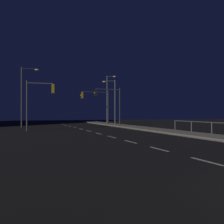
{
  "coord_description": "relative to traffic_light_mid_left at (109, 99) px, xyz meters",
  "views": [
    {
      "loc": [
        -6.83,
        -4.42,
        1.85
      ],
      "look_at": [
        1.47,
        21.55,
        1.98
      ],
      "focal_mm": 46.16,
      "sensor_mm": 36.0,
      "label": 1
    }
  ],
  "objects": [
    {
      "name": "street_lamp_across_street",
      "position": [
        -10.96,
        1.88,
        0.9
      ],
      "size": [
        2.3,
        0.36,
        7.87
      ],
      "color": "#38383D",
      "rests_on": "ground"
    },
    {
      "name": "ground_plane",
      "position": [
        -4.64,
        -15.47,
        -3.82
      ],
      "size": [
        112.0,
        112.0,
        0.0
      ],
      "primitive_type": "plane",
      "color": "black",
      "rests_on": "ground"
    },
    {
      "name": "traffic_light_far_center",
      "position": [
        -9.57,
        -6.42,
        -0.16
      ],
      "size": [
        2.99,
        0.34,
        5.25
      ],
      "color": "#38383D",
      "rests_on": "ground"
    },
    {
      "name": "lane_markings_center",
      "position": [
        -4.64,
        -11.97,
        -3.81
      ],
      "size": [
        0.14,
        50.0,
        0.01
      ],
      "color": "silver",
      "rests_on": "ground"
    },
    {
      "name": "street_lamp_corner",
      "position": [
        2.67,
        8.89,
        1.1
      ],
      "size": [
        1.27,
        1.61,
        8.04
      ],
      "color": "#4C4C51",
      "rests_on": "sidewalk_right"
    },
    {
      "name": "street_lamp_mid_block",
      "position": [
        2.02,
        4.41,
        0.45
      ],
      "size": [
        1.93,
        0.87,
        6.8
      ],
      "color": "#4C4C51",
      "rests_on": "sidewalk_right"
    },
    {
      "name": "sidewalk_right",
      "position": [
        2.59,
        -15.47,
        -3.75
      ],
      "size": [
        2.8,
        77.0,
        0.14
      ],
      "primitive_type": "cube",
      "color": "gray",
      "rests_on": "ground"
    },
    {
      "name": "traffic_light_mid_left",
      "position": [
        0.0,
        0.0,
        0.0
      ],
      "size": [
        3.85,
        0.63,
        5.22
      ],
      "color": "#2D3033",
      "rests_on": "sidewalk_right"
    },
    {
      "name": "traffic_light_far_left",
      "position": [
        -0.35,
        5.48,
        0.05
      ],
      "size": [
        4.54,
        0.55,
        5.23
      ],
      "color": "#2D3033",
      "rests_on": "sidewalk_right"
    },
    {
      "name": "lane_edge_line",
      "position": [
        0.94,
        -10.47,
        -3.81
      ],
      "size": [
        0.14,
        53.0,
        0.01
      ],
      "color": "silver",
      "rests_on": "ground"
    }
  ]
}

